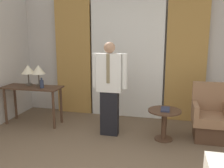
% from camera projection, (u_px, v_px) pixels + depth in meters
% --- Properties ---
extents(wall_back, '(10.00, 0.06, 2.70)m').
position_uv_depth(wall_back, '(128.00, 54.00, 5.39)').
color(wall_back, beige).
rests_on(wall_back, ground_plane).
extents(curtain_sheer_center, '(1.54, 0.06, 2.58)m').
position_uv_depth(curtain_sheer_center, '(127.00, 58.00, 5.28)').
color(curtain_sheer_center, white).
rests_on(curtain_sheer_center, ground_plane).
extents(curtain_drape_left, '(0.80, 0.06, 2.58)m').
position_uv_depth(curtain_drape_left, '(73.00, 56.00, 5.55)').
color(curtain_drape_left, '#B28442').
rests_on(curtain_drape_left, ground_plane).
extents(curtain_drape_right, '(0.80, 0.06, 2.58)m').
position_uv_depth(curtain_drape_right, '(186.00, 59.00, 5.00)').
color(curtain_drape_right, '#B28442').
rests_on(curtain_drape_right, ground_plane).
extents(desk, '(1.17, 0.45, 0.76)m').
position_uv_depth(desk, '(33.00, 93.00, 4.95)').
color(desk, '#4C3323').
rests_on(desk, ground_plane).
extents(table_lamp_left, '(0.26, 0.26, 0.42)m').
position_uv_depth(table_lamp_left, '(28.00, 70.00, 4.96)').
color(table_lamp_left, '#4C4238').
rests_on(table_lamp_left, desk).
extents(table_lamp_right, '(0.26, 0.26, 0.42)m').
position_uv_depth(table_lamp_right, '(38.00, 70.00, 4.91)').
color(table_lamp_right, '#4C4238').
rests_on(table_lamp_right, desk).
extents(bottle_near_edge, '(0.08, 0.08, 0.20)m').
position_uv_depth(bottle_near_edge, '(42.00, 84.00, 4.79)').
color(bottle_near_edge, '#2D3851').
rests_on(bottle_near_edge, desk).
extents(person, '(0.63, 0.21, 1.66)m').
position_uv_depth(person, '(110.00, 86.00, 4.35)').
color(person, black).
rests_on(person, ground_plane).
extents(armchair, '(0.59, 0.58, 0.96)m').
position_uv_depth(armchair, '(210.00, 119.00, 4.27)').
color(armchair, '#4C3323').
rests_on(armchair, ground_plane).
extents(side_table, '(0.56, 0.56, 0.53)m').
position_uv_depth(side_table, '(164.00, 120.00, 4.24)').
color(side_table, '#4C3323').
rests_on(side_table, ground_plane).
extents(book, '(0.14, 0.25, 0.03)m').
position_uv_depth(book, '(165.00, 109.00, 4.19)').
color(book, '#2D334C').
rests_on(book, side_table).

